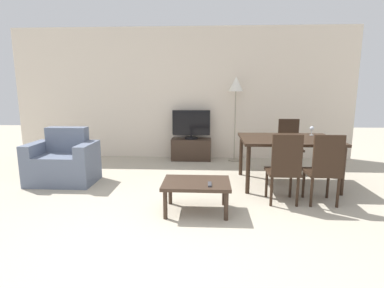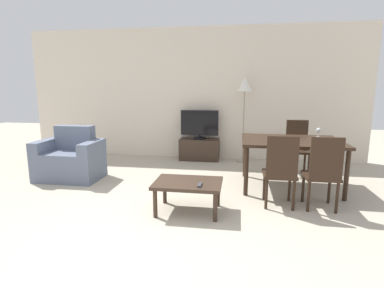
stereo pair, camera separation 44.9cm
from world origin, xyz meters
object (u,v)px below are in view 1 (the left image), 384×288
Objects in this scene: dining_chair_far at (289,143)px; dining_chair_near_right at (324,167)px; coffee_table at (196,186)px; remote_primary at (210,184)px; dining_table at (288,143)px; tv_stand at (191,149)px; wine_glass_left at (312,129)px; armchair at (63,163)px; floor_lamp at (236,89)px; tv at (191,124)px; dining_chair_near at (284,167)px.

dining_chair_far is 1.00× the size of dining_chair_near_right.
coffee_table is 5.35× the size of remote_primary.
remote_primary is (-1.44, -2.10, -0.11)m from dining_chair_far.
coffee_table is at bearing -139.95° from dining_table.
tv_stand is 2.66m from coffee_table.
coffee_table is 0.87× the size of dining_chair_far.
dining_chair_far is at bearing 110.41° from wine_glass_left.
remote_primary is at bearing -82.40° from tv_stand.
floor_lamp reaches higher than armchair.
tv_stand is (1.93, 1.62, -0.10)m from armchair.
tv_stand is 2.98m from dining_chair_near_right.
dining_chair_far is (1.81, -0.68, -0.24)m from tv.
wine_glass_left is at bearing 38.56° from coffee_table.
coffee_table is 1.16m from dining_chair_near.
dining_chair_far is 0.66m from wine_glass_left.
tv_stand is at bearing 40.04° from armchair.
tv is 0.83× the size of dining_chair_near.
floor_lamp reaches higher than remote_primary.
dining_chair_far is at bearing -34.91° from floor_lamp.
tv_stand is at bearing 94.57° from coffee_table.
tv is 2.18m from dining_table.
dining_chair_near_right is (1.81, -2.35, -0.24)m from tv.
wine_glass_left is at bearing 33.68° from dining_table.
tv_stand is 0.52m from tv.
dining_table is (1.56, -1.51, -0.09)m from tv.
dining_chair_far reaches higher than tv_stand.
dining_table is (3.49, 0.11, 0.34)m from armchair.
coffee_table is 0.87× the size of dining_chair_near_right.
tv_stand is 2.71m from dining_chair_near.
tv is at bearing 135.97° from dining_table.
dining_chair_far is at bearing -20.49° from tv_stand.
coffee_table is (0.21, -2.65, 0.11)m from tv_stand.
tv is 1.95m from dining_chair_far.
armchair is at bearing -178.25° from dining_table.
armchair is 1.25× the size of coffee_table.
dining_table is 1.81m from floor_lamp.
dining_chair_near is (-0.25, -0.84, -0.16)m from dining_table.
armchair is 2.38m from coffee_table.
coffee_table is at bearing -104.46° from floor_lamp.
dining_table is at bearing 73.44° from dining_chair_near.
wine_glass_left is (1.13, -1.18, -0.62)m from floor_lamp.
coffee_table is at bearing -85.43° from tv_stand.
tv_stand is 1.96m from dining_chair_far.
dining_chair_near and dining_chair_far have the same top height.
tv is 2.69m from coffee_table.
tv is at bearing -90.00° from tv_stand.
wine_glass_left reaches higher than tv_stand.
tv_stand is 1.52m from floor_lamp.
tv_stand is at bearing 177.96° from floor_lamp.
tv is 2.82m from remote_primary.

